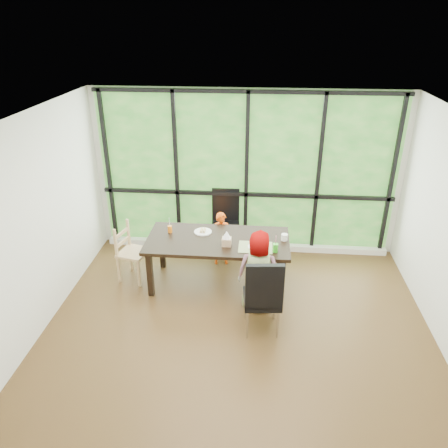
{
  "coord_description": "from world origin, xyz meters",
  "views": [
    {
      "loc": [
        0.22,
        -4.47,
        3.7
      ],
      "look_at": [
        -0.25,
        0.94,
        1.05
      ],
      "focal_mm": 34.7,
      "sensor_mm": 36.0,
      "label": 1
    }
  ],
  "objects": [
    {
      "name": "window_mullions",
      "position": [
        0.0,
        2.19,
        1.35
      ],
      "size": [
        4.8,
        0.06,
        2.65
      ],
      "primitive_type": null,
      "color": "black",
      "rests_on": "back_wall"
    },
    {
      "name": "crepe_rolls_near",
      "position": [
        0.22,
        0.85,
        0.78
      ],
      "size": [
        0.15,
        0.12,
        0.04
      ],
      "primitive_type": null,
      "color": "tan",
      "rests_on": "plate_near"
    },
    {
      "name": "chair_interior_leather",
      "position": [
        0.31,
        0.04,
        0.54
      ],
      "size": [
        0.5,
        0.5,
        1.08
      ],
      "primitive_type": "cube",
      "rotation": [
        0.0,
        0.0,
        3.24
      ],
      "color": "black",
      "rests_on": "ground"
    },
    {
      "name": "plate_near",
      "position": [
        0.22,
        0.85,
        0.76
      ],
      "size": [
        0.26,
        0.26,
        0.02
      ],
      "primitive_type": "cylinder",
      "color": "white",
      "rests_on": "dining_table"
    },
    {
      "name": "foliage_backdrop",
      "position": [
        0.0,
        2.23,
        1.35
      ],
      "size": [
        4.8,
        0.02,
        2.65
      ],
      "primitive_type": "cube",
      "color": "#1D531B",
      "rests_on": "back_wall"
    },
    {
      "name": "straw_white",
      "position": [
        -1.09,
        1.2,
        0.89
      ],
      "size": [
        0.01,
        0.04,
        0.2
      ],
      "primitive_type": "cylinder",
      "rotation": [
        0.14,
        0.0,
        0.0
      ],
      "color": "white",
      "rests_on": "orange_cup"
    },
    {
      "name": "straw_pink",
      "position": [
        0.47,
        0.75,
        0.91
      ],
      "size": [
        0.01,
        0.04,
        0.2
      ],
      "primitive_type": "cylinder",
      "rotation": [
        0.14,
        0.0,
        0.0
      ],
      "color": "pink",
      "rests_on": "green_cup"
    },
    {
      "name": "ground",
      "position": [
        0.0,
        0.0,
        0.0
      ],
      "size": [
        5.0,
        5.0,
        0.0
      ],
      "primitive_type": "plane",
      "color": "black",
      "rests_on": "ground"
    },
    {
      "name": "crepe_rolls_far",
      "position": [
        -0.6,
        1.24,
        0.78
      ],
      "size": [
        0.1,
        0.12,
        0.04
      ],
      "primitive_type": null,
      "color": "tan",
      "rests_on": "plate_far"
    },
    {
      "name": "chair_window_leather",
      "position": [
        -0.32,
        2.03,
        0.54
      ],
      "size": [
        0.5,
        0.5,
        1.08
      ],
      "primitive_type": "cube",
      "rotation": [
        0.0,
        0.0,
        0.09
      ],
      "color": "black",
      "rests_on": "ground"
    },
    {
      "name": "green_cup",
      "position": [
        0.47,
        0.75,
        0.81
      ],
      "size": [
        0.08,
        0.08,
        0.12
      ],
      "primitive_type": "cylinder",
      "color": "green",
      "rests_on": "dining_table"
    },
    {
      "name": "tissue",
      "position": [
        -0.21,
        0.88,
        0.92
      ],
      "size": [
        0.12,
        0.12,
        0.11
      ],
      "primitive_type": "cone",
      "color": "white",
      "rests_on": "tissue_box"
    },
    {
      "name": "child_toddler",
      "position": [
        -0.35,
        1.64,
        0.45
      ],
      "size": [
        0.36,
        0.27,
        0.89
      ],
      "primitive_type": "imported",
      "rotation": [
        0.0,
        0.0,
        0.19
      ],
      "color": "#DB4707",
      "rests_on": "ground"
    },
    {
      "name": "child_older",
      "position": [
        0.26,
        0.48,
        0.58
      ],
      "size": [
        0.59,
        0.4,
        1.17
      ],
      "primitive_type": "imported",
      "rotation": [
        0.0,
        0.0,
        3.09
      ],
      "color": "slate",
      "rests_on": "ground"
    },
    {
      "name": "tissue_box",
      "position": [
        -0.21,
        0.88,
        0.81
      ],
      "size": [
        0.13,
        0.13,
        0.11
      ],
      "primitive_type": "cube",
      "color": "tan",
      "rests_on": "dining_table"
    },
    {
      "name": "dining_table",
      "position": [
        -0.35,
        1.04,
        0.38
      ],
      "size": [
        2.13,
        1.12,
        0.75
      ],
      "primitive_type": "cube",
      "rotation": [
        0.0,
        0.0,
        -0.06
      ],
      "color": "black",
      "rests_on": "ground"
    },
    {
      "name": "plate_far",
      "position": [
        -0.6,
        1.24,
        0.76
      ],
      "size": [
        0.26,
        0.26,
        0.02
      ],
      "primitive_type": "cylinder",
      "color": "white",
      "rests_on": "dining_table"
    },
    {
      "name": "window_sill",
      "position": [
        0.0,
        2.15,
        0.05
      ],
      "size": [
        4.8,
        0.12,
        0.1
      ],
      "primitive_type": "cube",
      "color": "silver",
      "rests_on": "ground"
    },
    {
      "name": "placemat",
      "position": [
        0.2,
        0.84,
        0.75
      ],
      "size": [
        0.47,
        0.35,
        0.01
      ],
      "primitive_type": "cube",
      "color": "tan",
      "rests_on": "dining_table"
    },
    {
      "name": "white_mug",
      "position": [
        0.61,
        1.1,
        0.8
      ],
      "size": [
        0.09,
        0.09,
        0.1
      ],
      "primitive_type": "cylinder",
      "color": "white",
      "rests_on": "dining_table"
    },
    {
      "name": "orange_cup",
      "position": [
        -1.09,
        1.2,
        0.8
      ],
      "size": [
        0.07,
        0.07,
        0.1
      ],
      "primitive_type": "cylinder",
      "color": "orange",
      "rests_on": "dining_table"
    },
    {
      "name": "back_wall",
      "position": [
        0.0,
        2.25,
        1.35
      ],
      "size": [
        5.0,
        0.0,
        5.0
      ],
      "primitive_type": "plane",
      "rotation": [
        1.57,
        0.0,
        0.0
      ],
      "color": "silver",
      "rests_on": "ground"
    },
    {
      "name": "chair_end_beech",
      "position": [
        -1.64,
        1.06,
        0.45
      ],
      "size": [
        0.49,
        0.51,
        0.9
      ],
      "primitive_type": "cube",
      "rotation": [
        0.0,
        0.0,
        1.32
      ],
      "color": "tan",
      "rests_on": "ground"
    }
  ]
}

